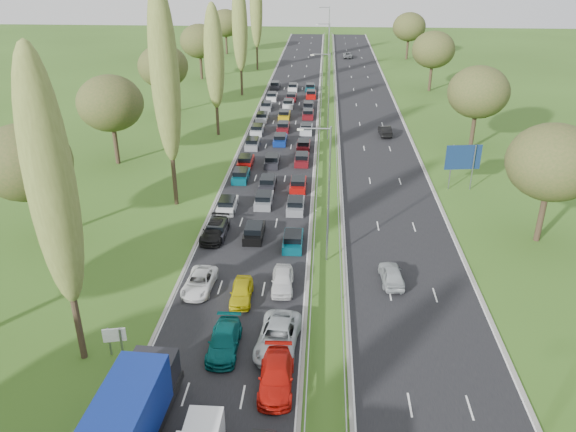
# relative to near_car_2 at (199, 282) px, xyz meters

# --- Properties ---
(ground) EXTENTS (260.00, 260.00, 0.00)m
(ground) POSITION_rel_near_car_2_xyz_m (10.05, 42.37, -0.67)
(ground) COLOR #325219
(ground) RESTS_ON ground
(near_carriageway) EXTENTS (10.50, 215.00, 0.04)m
(near_carriageway) POSITION_rel_near_car_2_xyz_m (3.30, 44.87, -0.67)
(near_carriageway) COLOR black
(near_carriageway) RESTS_ON ground
(far_carriageway) EXTENTS (10.50, 215.00, 0.04)m
(far_carriageway) POSITION_rel_near_car_2_xyz_m (16.80, 44.87, -0.67)
(far_carriageway) COLOR black
(far_carriageway) RESTS_ON ground
(central_reservation) EXTENTS (2.36, 215.00, 0.32)m
(central_reservation) POSITION_rel_near_car_2_xyz_m (10.05, 44.87, -0.12)
(central_reservation) COLOR gray
(central_reservation) RESTS_ON ground
(lamp_columns) EXTENTS (0.18, 140.18, 12.00)m
(lamp_columns) POSITION_rel_near_car_2_xyz_m (10.05, 40.37, 5.33)
(lamp_columns) COLOR gray
(lamp_columns) RESTS_ON ground
(poplar_row) EXTENTS (2.80, 127.80, 22.44)m
(poplar_row) POSITION_rel_near_car_2_xyz_m (-5.95, 30.53, 11.71)
(poplar_row) COLOR #2D2116
(poplar_row) RESTS_ON ground
(woodland_left) EXTENTS (8.00, 166.00, 11.10)m
(woodland_left) POSITION_rel_near_car_2_xyz_m (-16.45, 24.99, 7.01)
(woodland_left) COLOR #2D2116
(woodland_left) RESTS_ON ground
(woodland_right) EXTENTS (8.00, 153.00, 11.10)m
(woodland_right) POSITION_rel_near_car_2_xyz_m (29.55, 29.03, 7.01)
(woodland_right) COLOR #2D2116
(woodland_right) RESTS_ON ground
(traffic_queue_fill) EXTENTS (9.08, 68.66, 0.80)m
(traffic_queue_fill) POSITION_rel_near_car_2_xyz_m (3.31, 39.85, -0.23)
(traffic_queue_fill) COLOR black
(traffic_queue_fill) RESTS_ON ground
(near_car_2) EXTENTS (2.39, 4.80, 1.31)m
(near_car_2) POSITION_rel_near_car_2_xyz_m (0.00, 0.00, 0.00)
(near_car_2) COLOR white
(near_car_2) RESTS_ON near_carriageway
(near_car_3) EXTENTS (2.34, 5.10, 1.45)m
(near_car_3) POSITION_rel_near_car_2_xyz_m (-0.44, 8.99, 0.07)
(near_car_3) COLOR black
(near_car_3) RESTS_ON near_carriageway
(near_car_7) EXTENTS (2.03, 4.94, 1.43)m
(near_car_7) POSITION_rel_near_car_2_xyz_m (3.22, -7.30, 0.06)
(near_car_7) COLOR #054D4C
(near_car_7) RESTS_ON near_carriageway
(near_car_8) EXTENTS (1.77, 4.12, 1.39)m
(near_car_8) POSITION_rel_near_car_2_xyz_m (3.53, -1.22, 0.04)
(near_car_8) COLOR #B6AA0C
(near_car_8) RESTS_ON near_carriageway
(near_car_10) EXTENTS (3.13, 5.97, 1.60)m
(near_car_10) POSITION_rel_near_car_2_xyz_m (6.79, -6.75, 0.15)
(near_car_10) COLOR #A5ACAF
(near_car_10) RESTS_ON near_carriageway
(near_car_11) EXTENTS (2.22, 5.22, 1.50)m
(near_car_11) POSITION_rel_near_car_2_xyz_m (7.00, -10.55, 0.10)
(near_car_11) COLOR #B8130B
(near_car_11) RESTS_ON near_carriageway
(near_car_12) EXTENTS (1.88, 4.33, 1.46)m
(near_car_12) POSITION_rel_near_car_2_xyz_m (6.55, 0.61, 0.08)
(near_car_12) COLOR silver
(near_car_12) RESTS_ON near_carriageway
(far_car_0) EXTENTS (1.96, 4.34, 1.44)m
(far_car_0) POSITION_rel_near_car_2_xyz_m (15.30, 2.05, 0.07)
(far_car_0) COLOR #A0A6A9
(far_car_0) RESTS_ON far_carriageway
(far_car_1) EXTENTS (1.77, 4.45, 1.44)m
(far_car_1) POSITION_rel_near_car_2_xyz_m (18.40, 42.50, 0.07)
(far_car_1) COLOR black
(far_car_1) RESTS_ON far_carriageway
(far_car_2) EXTENTS (2.32, 4.92, 1.36)m
(far_car_2) POSITION_rel_near_car_2_xyz_m (14.97, 108.40, 0.03)
(far_car_2) COLOR slate
(far_car_2) RESTS_ON far_carriageway
(blue_lorry) EXTENTS (2.73, 9.83, 4.15)m
(blue_lorry) POSITION_rel_near_car_2_xyz_m (-0.27, -15.70, 1.46)
(blue_lorry) COLOR black
(blue_lorry) RESTS_ON near_carriageway
(info_sign) EXTENTS (1.49, 0.41, 2.10)m
(info_sign) POSITION_rel_near_car_2_xyz_m (-3.85, -8.26, 0.70)
(info_sign) COLOR gray
(info_sign) RESTS_ON ground
(direction_sign) EXTENTS (3.98, 0.65, 5.20)m
(direction_sign) POSITION_rel_near_car_2_xyz_m (24.95, 22.50, 2.90)
(direction_sign) COLOR gray
(direction_sign) RESTS_ON ground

